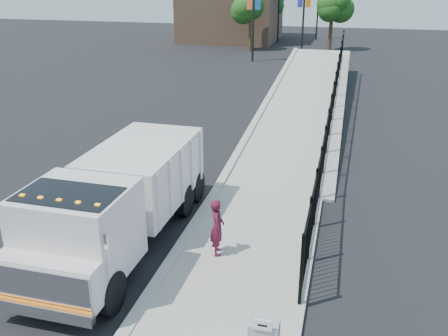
# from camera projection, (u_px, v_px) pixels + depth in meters

# --- Properties ---
(ground) EXTENTS (120.00, 120.00, 0.00)m
(ground) POSITION_uv_depth(u_px,v_px,m) (182.00, 246.00, 14.30)
(ground) COLOR black
(ground) RESTS_ON ground
(sidewalk) EXTENTS (3.55, 12.00, 0.12)m
(sidewalk) POSITION_uv_depth(u_px,v_px,m) (232.00, 295.00, 12.04)
(sidewalk) COLOR #9E998E
(sidewalk) RESTS_ON ground
(curb) EXTENTS (0.30, 12.00, 0.16)m
(curb) POSITION_uv_depth(u_px,v_px,m) (157.00, 283.00, 12.47)
(curb) COLOR #ADAAA3
(curb) RESTS_ON ground
(ramp) EXTENTS (3.95, 24.06, 3.19)m
(ramp) POSITION_uv_depth(u_px,v_px,m) (308.00, 109.00, 28.22)
(ramp) COLOR #9E998E
(ramp) RESTS_ON ground
(iron_fence) EXTENTS (0.10, 28.00, 1.80)m
(iron_fence) POSITION_uv_depth(u_px,v_px,m) (332.00, 114.00, 23.96)
(iron_fence) COLOR black
(iron_fence) RESTS_ON ground
(truck) EXTENTS (2.71, 7.92, 2.70)m
(truck) POSITION_uv_depth(u_px,v_px,m) (117.00, 199.00, 13.70)
(truck) COLOR black
(truck) RESTS_ON ground
(worker) EXTENTS (0.55, 0.68, 1.61)m
(worker) POSITION_uv_depth(u_px,v_px,m) (217.00, 227.00, 13.42)
(worker) COLOR #541329
(worker) RESTS_ON sidewalk
(arrow_sign) EXTENTS (0.35, 0.04, 0.22)m
(arrow_sign) POSITION_uv_depth(u_px,v_px,m) (263.00, 325.00, 8.90)
(arrow_sign) COLOR white
(arrow_sign) RESTS_ON utility_cabinet
(light_pole_0) EXTENTS (3.77, 0.22, 8.00)m
(light_pole_0) POSITION_uv_depth(u_px,v_px,m) (257.00, 8.00, 41.21)
(light_pole_0) COLOR black
(light_pole_0) RESTS_ON ground
(light_pole_1) EXTENTS (3.78, 0.22, 8.00)m
(light_pole_1) POSITION_uv_depth(u_px,v_px,m) (300.00, 6.00, 43.89)
(light_pole_1) COLOR black
(light_pole_1) RESTS_ON ground
(light_pole_2) EXTENTS (3.78, 0.22, 8.00)m
(light_pole_2) POSITION_uv_depth(u_px,v_px,m) (282.00, 0.00, 52.18)
(light_pole_2) COLOR black
(light_pole_2) RESTS_ON ground
(tree_0) EXTENTS (2.65, 2.65, 5.33)m
(tree_0) POSITION_uv_depth(u_px,v_px,m) (251.00, 8.00, 46.77)
(tree_0) COLOR #382314
(tree_0) RESTS_ON ground
(tree_1) EXTENTS (2.33, 2.33, 5.17)m
(tree_1) POSITION_uv_depth(u_px,v_px,m) (332.00, 8.00, 47.27)
(tree_1) COLOR #382314
(tree_1) RESTS_ON ground
(tree_2) EXTENTS (2.54, 2.54, 5.27)m
(tree_2) POSITION_uv_depth(u_px,v_px,m) (272.00, 2.00, 55.66)
(tree_2) COLOR #382314
(tree_2) RESTS_ON ground
(building) EXTENTS (10.00, 10.00, 8.00)m
(building) POSITION_uv_depth(u_px,v_px,m) (232.00, 2.00, 54.47)
(building) COLOR #8C664C
(building) RESTS_ON ground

